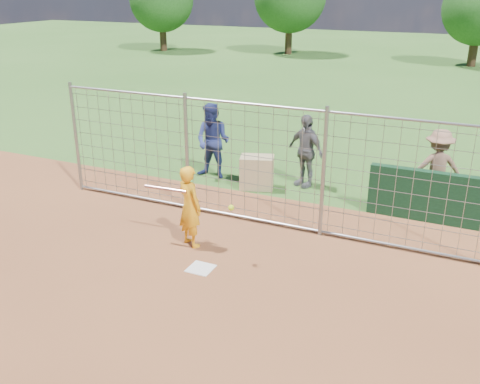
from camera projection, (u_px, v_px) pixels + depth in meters
The scene contains 11 objects.
ground at pixel (206, 264), 9.57m from camera, with size 100.00×100.00×0.00m, color #2D591E.
infield_dirt at pixel (98, 365), 7.03m from camera, with size 18.00×18.00×0.00m, color brown.
home_plate at pixel (201, 268), 9.39m from camera, with size 0.43×0.43×0.02m, color silver.
dugout_wall at pixel (432, 197), 11.08m from camera, with size 2.60×0.20×1.10m, color #11381E.
batter at pixel (190, 206), 9.99m from camera, with size 0.58×0.38×1.59m, color #FAA315.
bystander_a at pixel (213, 141), 13.49m from camera, with size 0.93×0.73×1.92m, color navy.
bystander_b at pixel (305, 151), 12.95m from camera, with size 1.05×0.44×1.79m, color slate.
bystander_c at pixel (437, 168), 11.82m from camera, with size 1.13×0.65×1.75m, color #926650.
equipment_bin at pixel (257, 172), 12.97m from camera, with size 0.80×0.55×0.80m, color tan.
equipment_in_play at pixel (181, 193), 9.74m from camera, with size 1.90×0.26×0.15m.
backstop_fence at pixel (251, 165), 10.80m from camera, with size 9.08×0.08×2.60m.
Camera 1 is at (4.09, -7.40, 4.70)m, focal length 40.00 mm.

